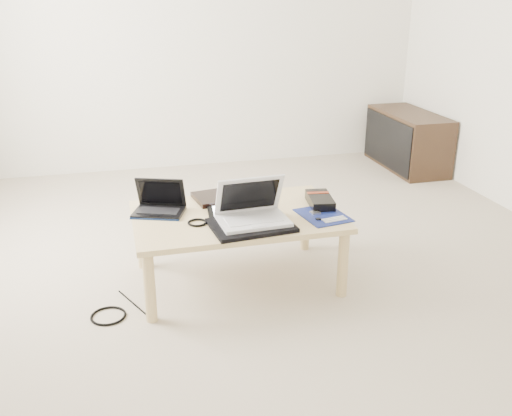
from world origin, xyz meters
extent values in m
plane|color=#B8AC95|center=(0.00, 0.00, 0.00)|extent=(4.00, 4.00, 0.00)
cube|color=white|center=(0.00, 2.05, 1.30)|extent=(4.00, 0.10, 2.60)
cube|color=white|center=(0.00, -2.05, 1.30)|extent=(4.00, 0.10, 2.60)
cube|color=tan|center=(-0.18, -0.27, 0.39)|extent=(1.10, 0.70, 0.03)
cylinder|color=tan|center=(-0.68, -0.57, 0.18)|extent=(0.06, 0.06, 0.37)
cylinder|color=tan|center=(0.32, -0.57, 0.18)|extent=(0.06, 0.06, 0.37)
cylinder|color=tan|center=(-0.68, 0.03, 0.18)|extent=(0.06, 0.06, 0.37)
cylinder|color=tan|center=(0.32, 0.03, 0.18)|extent=(0.06, 0.06, 0.37)
cube|color=#3C2A18|center=(1.78, 1.45, 0.25)|extent=(0.40, 0.90, 0.50)
cube|color=black|center=(1.58, 1.45, 0.25)|extent=(0.02, 0.86, 0.44)
cube|color=black|center=(-0.23, -0.03, 0.41)|extent=(0.30, 0.26, 0.03)
cube|color=black|center=(-0.59, -0.16, 0.41)|extent=(0.31, 0.26, 0.02)
cube|color=black|center=(-0.59, -0.17, 0.42)|extent=(0.24, 0.17, 0.00)
cube|color=black|center=(-0.61, -0.23, 0.42)|extent=(0.06, 0.04, 0.00)
cube|color=black|center=(-0.56, -0.11, 0.50)|extent=(0.27, 0.15, 0.17)
cube|color=black|center=(-0.57, -0.11, 0.50)|extent=(0.23, 0.12, 0.14)
cube|color=#0C1D46|center=(-0.62, -0.25, 0.40)|extent=(0.25, 0.10, 0.01)
cube|color=black|center=(-0.20, -0.26, 0.41)|extent=(0.29, 0.24, 0.01)
cube|color=silver|center=(-0.20, -0.26, 0.41)|extent=(0.24, 0.19, 0.00)
cube|color=#B6B5BA|center=(0.00, -0.25, 0.41)|extent=(0.07, 0.22, 0.02)
cube|color=gray|center=(0.00, -0.25, 0.42)|extent=(0.06, 0.18, 0.00)
cube|color=black|center=(-0.15, -0.47, 0.41)|extent=(0.43, 0.33, 0.02)
cube|color=silver|center=(-0.14, -0.45, 0.43)|extent=(0.36, 0.26, 0.02)
cube|color=white|center=(-0.14, -0.46, 0.44)|extent=(0.29, 0.15, 0.00)
cube|color=silver|center=(-0.13, -0.54, 0.44)|extent=(0.08, 0.04, 0.00)
cube|color=silver|center=(-0.14, -0.38, 0.54)|extent=(0.35, 0.13, 0.22)
cube|color=black|center=(-0.14, -0.39, 0.54)|extent=(0.30, 0.10, 0.17)
cube|color=#0C154E|center=(0.26, -0.41, 0.40)|extent=(0.27, 0.31, 0.01)
cube|color=#B6B5BA|center=(0.22, -0.38, 0.41)|extent=(0.05, 0.05, 0.01)
cube|color=yellow|center=(0.31, -0.32, 0.41)|extent=(0.09, 0.02, 0.01)
cube|color=yellow|center=(0.31, -0.34, 0.41)|extent=(0.09, 0.02, 0.01)
cube|color=silver|center=(0.29, -0.48, 0.41)|extent=(0.13, 0.03, 0.01)
cube|color=silver|center=(0.29, -0.49, 0.41)|extent=(0.13, 0.03, 0.01)
cube|color=silver|center=(0.29, -0.51, 0.41)|extent=(0.13, 0.03, 0.01)
cube|color=black|center=(0.21, -0.47, 0.41)|extent=(0.03, 0.03, 0.01)
cube|color=black|center=(0.30, -0.26, 0.43)|extent=(0.16, 0.26, 0.05)
cube|color=maroon|center=(0.30, -0.21, 0.45)|extent=(0.13, 0.05, 0.00)
torus|color=black|center=(-0.41, -0.35, 0.41)|extent=(0.13, 0.13, 0.01)
torus|color=black|center=(-0.89, -0.49, 0.01)|extent=(0.18, 0.18, 0.01)
cylinder|color=black|center=(-0.76, -0.41, 0.00)|extent=(0.15, 0.33, 0.01)
camera|label=1|loc=(-0.79, -3.05, 1.54)|focal=40.00mm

